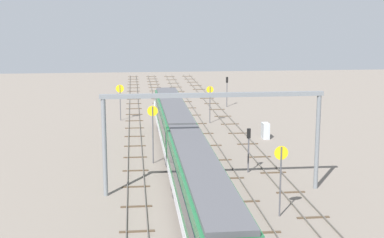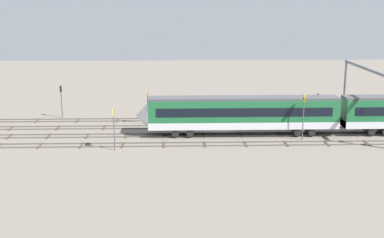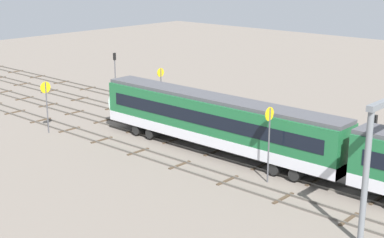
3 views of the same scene
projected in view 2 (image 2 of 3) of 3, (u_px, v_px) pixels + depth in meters
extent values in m
plane|color=slate|center=(221.00, 131.00, 66.99)|extent=(153.27, 153.27, 0.00)
cube|color=#59544C|center=(217.00, 118.00, 73.82)|extent=(137.27, 0.07, 0.16)
cube|color=#59544C|center=(217.00, 120.00, 72.43)|extent=(137.27, 0.07, 0.16)
cube|color=#473828|center=(354.00, 118.00, 73.72)|extent=(0.24, 2.40, 0.08)
cube|color=#473828|center=(315.00, 119.00, 73.55)|extent=(0.24, 2.40, 0.08)
cube|color=#473828|center=(276.00, 119.00, 73.39)|extent=(0.24, 2.40, 0.08)
cube|color=#473828|center=(237.00, 119.00, 73.22)|extent=(0.24, 2.40, 0.08)
cube|color=#473828|center=(197.00, 120.00, 73.05)|extent=(0.24, 2.40, 0.08)
cube|color=#473828|center=(157.00, 120.00, 72.88)|extent=(0.24, 2.40, 0.08)
cube|color=#473828|center=(117.00, 120.00, 72.72)|extent=(0.24, 2.40, 0.08)
cube|color=#473828|center=(77.00, 120.00, 72.55)|extent=(0.24, 2.40, 0.08)
cube|color=#473828|center=(37.00, 121.00, 72.38)|extent=(0.24, 2.40, 0.08)
cube|color=#59544C|center=(219.00, 125.00, 69.72)|extent=(137.27, 0.07, 0.16)
cube|color=#59544C|center=(220.00, 128.00, 68.33)|extent=(137.27, 0.07, 0.16)
cube|color=#473828|center=(378.00, 125.00, 69.67)|extent=(0.24, 2.40, 0.08)
cube|color=#473828|center=(333.00, 126.00, 69.49)|extent=(0.24, 2.40, 0.08)
cube|color=#473828|center=(288.00, 126.00, 69.31)|extent=(0.24, 2.40, 0.08)
cube|color=#473828|center=(242.00, 126.00, 69.13)|extent=(0.24, 2.40, 0.08)
cube|color=#473828|center=(197.00, 127.00, 68.94)|extent=(0.24, 2.40, 0.08)
cube|color=#473828|center=(151.00, 127.00, 68.76)|extent=(0.24, 2.40, 0.08)
cube|color=#473828|center=(104.00, 128.00, 68.58)|extent=(0.24, 2.40, 0.08)
cube|color=#473828|center=(58.00, 128.00, 68.40)|extent=(0.24, 2.40, 0.08)
cube|color=#473828|center=(11.00, 128.00, 68.21)|extent=(0.24, 2.40, 0.08)
cube|color=#59544C|center=(222.00, 133.00, 65.62)|extent=(137.27, 0.07, 0.16)
cube|color=#59544C|center=(223.00, 136.00, 64.23)|extent=(137.27, 0.07, 0.16)
cube|color=#473828|center=(355.00, 134.00, 65.44)|extent=(0.24, 2.40, 0.08)
cube|color=#473828|center=(317.00, 134.00, 65.29)|extent=(0.24, 2.40, 0.08)
cube|color=#473828|center=(279.00, 134.00, 65.15)|extent=(0.24, 2.40, 0.08)
cube|color=#473828|center=(241.00, 135.00, 65.01)|extent=(0.24, 2.40, 0.08)
cube|color=#473828|center=(203.00, 135.00, 64.86)|extent=(0.24, 2.40, 0.08)
cube|color=#473828|center=(165.00, 135.00, 64.72)|extent=(0.24, 2.40, 0.08)
cube|color=#473828|center=(126.00, 136.00, 64.58)|extent=(0.24, 2.40, 0.08)
cube|color=#473828|center=(87.00, 136.00, 64.43)|extent=(0.24, 2.40, 0.08)
cube|color=#473828|center=(49.00, 136.00, 64.29)|extent=(0.24, 2.40, 0.08)
cube|color=#473828|center=(9.00, 137.00, 64.15)|extent=(0.24, 2.40, 0.08)
cube|color=#59544C|center=(225.00, 142.00, 61.52)|extent=(137.27, 0.07, 0.16)
cube|color=#59544C|center=(226.00, 146.00, 60.13)|extent=(137.27, 0.07, 0.16)
cube|color=#473828|center=(367.00, 143.00, 61.34)|extent=(0.24, 2.40, 0.08)
cube|color=#473828|center=(327.00, 143.00, 61.19)|extent=(0.24, 2.40, 0.08)
cube|color=#473828|center=(286.00, 144.00, 61.05)|extent=(0.24, 2.40, 0.08)
cube|color=#473828|center=(246.00, 144.00, 60.91)|extent=(0.24, 2.40, 0.08)
cube|color=#473828|center=(205.00, 144.00, 60.76)|extent=(0.24, 2.40, 0.08)
cube|color=#473828|center=(164.00, 145.00, 60.62)|extent=(0.24, 2.40, 0.08)
cube|color=#473828|center=(123.00, 145.00, 60.48)|extent=(0.24, 2.40, 0.08)
cube|color=#473828|center=(81.00, 145.00, 60.33)|extent=(0.24, 2.40, 0.08)
cube|color=#473828|center=(40.00, 146.00, 60.19)|extent=(0.24, 2.40, 0.08)
cube|color=#1E6638|center=(243.00, 113.00, 64.35)|extent=(24.00, 2.90, 3.60)
cube|color=silver|center=(243.00, 124.00, 64.67)|extent=(24.00, 2.94, 0.90)
cube|color=#4C4C51|center=(244.00, 98.00, 63.89)|extent=(24.00, 2.50, 0.30)
cube|color=black|center=(242.00, 108.00, 65.67)|extent=(22.00, 0.04, 1.10)
cube|color=black|center=(245.00, 113.00, 62.83)|extent=(22.00, 0.04, 1.10)
cylinder|color=black|center=(309.00, 130.00, 65.13)|extent=(0.90, 2.70, 0.90)
cylinder|color=black|center=(295.00, 130.00, 65.08)|extent=(0.90, 2.70, 0.90)
cylinder|color=black|center=(190.00, 131.00, 64.68)|extent=(0.90, 2.70, 0.90)
cylinder|color=black|center=(176.00, 131.00, 64.63)|extent=(0.90, 2.70, 0.90)
cylinder|color=black|center=(382.00, 129.00, 65.41)|extent=(0.90, 2.70, 0.90)
cylinder|color=black|center=(368.00, 129.00, 65.35)|extent=(0.90, 2.70, 0.90)
cone|color=silver|center=(142.00, 115.00, 64.02)|extent=(1.60, 3.24, 3.24)
cylinder|color=slate|center=(345.00, 89.00, 75.10)|extent=(0.36, 0.36, 7.91)
cube|color=slate|center=(369.00, 69.00, 65.64)|extent=(0.40, 18.07, 0.35)
cylinder|color=#4C4C51|center=(114.00, 130.00, 58.08)|extent=(0.12, 0.12, 4.90)
cylinder|color=yellow|center=(113.00, 113.00, 57.62)|extent=(0.05, 1.09, 1.09)
cube|color=black|center=(113.00, 113.00, 57.62)|extent=(0.02, 0.49, 0.12)
cylinder|color=#4C4C51|center=(303.00, 118.00, 62.17)|extent=(0.12, 0.12, 5.68)
cylinder|color=yellow|center=(304.00, 98.00, 61.62)|extent=(0.05, 1.02, 1.02)
cube|color=black|center=(304.00, 98.00, 61.61)|extent=(0.02, 0.46, 0.12)
cylinder|color=#4C4C51|center=(148.00, 107.00, 69.82)|extent=(0.12, 0.12, 4.95)
cylinder|color=yellow|center=(147.00, 92.00, 69.34)|extent=(0.05, 0.95, 0.95)
cube|color=black|center=(147.00, 92.00, 69.33)|extent=(0.02, 0.43, 0.12)
cylinder|color=#4C4C51|center=(317.00, 111.00, 70.97)|extent=(0.14, 0.14, 3.25)
cube|color=black|center=(318.00, 97.00, 70.48)|extent=(0.20, 0.32, 0.90)
sphere|color=yellow|center=(317.00, 96.00, 70.43)|extent=(0.20, 0.20, 0.20)
sphere|color=#262626|center=(317.00, 98.00, 70.52)|extent=(0.20, 0.20, 0.20)
cylinder|color=#4C4C51|center=(62.00, 105.00, 73.94)|extent=(0.14, 0.14, 3.83)
cube|color=black|center=(61.00, 89.00, 73.39)|extent=(0.20, 0.32, 0.90)
sphere|color=red|center=(60.00, 87.00, 73.34)|extent=(0.20, 0.20, 0.20)
sphere|color=#262626|center=(60.00, 90.00, 73.43)|extent=(0.20, 0.20, 0.20)
cube|color=#B2B7BC|center=(217.00, 109.00, 75.52)|extent=(1.39, 0.77, 1.86)
cube|color=#333333|center=(212.00, 108.00, 75.44)|extent=(0.02, 0.54, 0.24)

